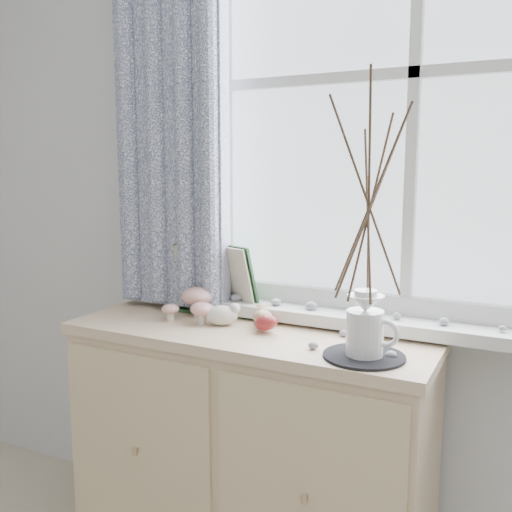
# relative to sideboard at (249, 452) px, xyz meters

# --- Properties ---
(sideboard) EXTENTS (1.20, 0.45, 0.85)m
(sideboard) POSITION_rel_sideboard_xyz_m (0.00, 0.00, 0.00)
(sideboard) COLOR #CFAF91
(sideboard) RESTS_ON ground
(botanical_book) EXTENTS (0.38, 0.17, 0.26)m
(botanical_book) POSITION_rel_sideboard_xyz_m (-0.21, 0.11, 0.55)
(botanical_book) COLOR #1D3D20
(botanical_book) RESTS_ON sideboard
(toadstool_cluster) EXTENTS (0.19, 0.17, 0.11)m
(toadstool_cluster) POSITION_rel_sideboard_xyz_m (-0.22, 0.03, 0.49)
(toadstool_cluster) COLOR silver
(toadstool_cluster) RESTS_ON sideboard
(wooden_eggs) EXTENTS (0.14, 0.18, 0.08)m
(wooden_eggs) POSITION_rel_sideboard_xyz_m (0.03, 0.06, 0.46)
(wooden_eggs) COLOR tan
(wooden_eggs) RESTS_ON sideboard
(songbird_figurine) EXTENTS (0.16, 0.12, 0.08)m
(songbird_figurine) POSITION_rel_sideboard_xyz_m (-0.10, 0.00, 0.46)
(songbird_figurine) COLOR silver
(songbird_figurine) RESTS_ON sideboard
(crocheted_doily) EXTENTS (0.23, 0.23, 0.01)m
(crocheted_doily) POSITION_rel_sideboard_xyz_m (0.41, -0.10, 0.43)
(crocheted_doily) COLOR black
(crocheted_doily) RESTS_ON sideboard
(twig_pitcher) EXTENTS (0.28, 0.28, 0.77)m
(twig_pitcher) POSITION_rel_sideboard_xyz_m (0.41, -0.10, 0.87)
(twig_pitcher) COLOR silver
(twig_pitcher) RESTS_ON crocheted_doily
(sideboard_pebbles) EXTENTS (0.25, 0.19, 0.02)m
(sideboard_pebbles) POSITION_rel_sideboard_xyz_m (0.35, -0.03, 0.43)
(sideboard_pebbles) COLOR #97979A
(sideboard_pebbles) RESTS_ON sideboard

